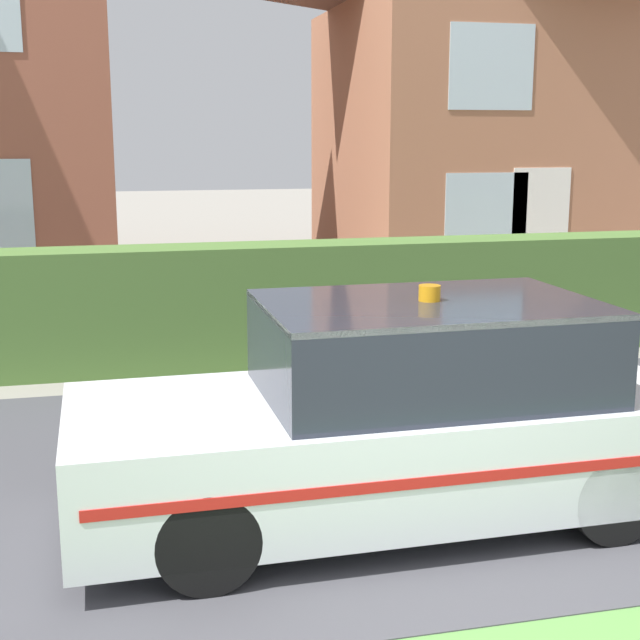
# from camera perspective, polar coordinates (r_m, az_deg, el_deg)

# --- Properties ---
(road_strip) EXTENTS (28.00, 5.06, 0.01)m
(road_strip) POSITION_cam_1_polar(r_m,az_deg,el_deg) (7.28, 0.87, -9.28)
(road_strip) COLOR #424247
(road_strip) RESTS_ON ground
(garden_hedge) EXTENTS (12.22, 0.73, 1.39)m
(garden_hedge) POSITION_cam_1_polar(r_m,az_deg,el_deg) (10.35, -3.29, 1.04)
(garden_hedge) COLOR #4C7233
(garden_hedge) RESTS_ON ground
(police_car) EXTENTS (4.27, 1.75, 1.62)m
(police_car) POSITION_cam_1_polar(r_m,az_deg,el_deg) (6.16, 4.96, -6.12)
(police_car) COLOR black
(police_car) RESTS_ON road_strip
(house_right) EXTENTS (7.58, 5.66, 6.61)m
(house_right) POSITION_cam_1_polar(r_m,az_deg,el_deg) (17.81, 13.24, 13.89)
(house_right) COLOR #A86B4C
(house_right) RESTS_ON ground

